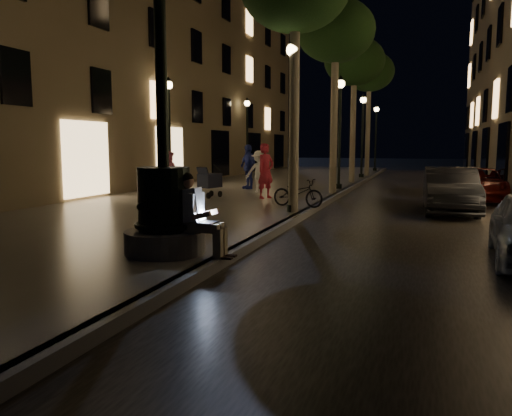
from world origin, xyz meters
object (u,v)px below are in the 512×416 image
at_px(tree_third, 354,62).
at_px(lamp_left_c, 247,126).
at_px(pedestrian_blue, 248,167).
at_px(lamp_left_b, 169,118).
at_px(tree_second, 336,32).
at_px(car_second, 450,190).
at_px(bicycle, 298,193).
at_px(lamp_curb_c, 363,125).
at_px(lamp_curb_b, 340,118).
at_px(seated_man_laptop, 196,213).
at_px(car_third, 479,184).
at_px(lamp_curb_d, 376,129).
at_px(stroller, 210,181).
at_px(lamp_curb_a, 292,103).
at_px(pedestrian_pink, 169,173).
at_px(pedestrian_white, 259,172).
at_px(tree_far, 369,73).
at_px(pedestrian_red, 266,171).
at_px(fountain_lamppost, 164,196).

distance_m(tree_third, lamp_left_c, 8.65).
bearing_deg(pedestrian_blue, lamp_left_b, -132.20).
distance_m(tree_second, car_second, 7.77).
bearing_deg(bicycle, lamp_curb_c, 11.03).
distance_m(lamp_curb_b, car_second, 7.29).
bearing_deg(pedestrian_blue, bicycle, -19.24).
relative_size(seated_man_laptop, bicycle, 0.87).
xyz_separation_m(car_third, pedestrian_blue, (-9.17, -0.23, 0.54)).
relative_size(seated_man_laptop, car_third, 0.32).
bearing_deg(lamp_curb_d, car_third, -72.23).
height_order(seated_man_laptop, stroller, seated_man_laptop).
relative_size(lamp_curb_a, lamp_curb_b, 1.00).
distance_m(tree_second, pedestrian_pink, 8.31).
distance_m(seated_man_laptop, car_third, 14.00).
bearing_deg(bicycle, lamp_left_b, 66.57).
distance_m(car_second, pedestrian_white, 7.48).
xyz_separation_m(lamp_curb_c, stroller, (-3.75, -13.26, -2.43)).
xyz_separation_m(lamp_curb_a, lamp_curb_b, (0.00, 8.00, 0.00)).
bearing_deg(lamp_curb_a, stroller, 143.90).
bearing_deg(lamp_curb_d, pedestrian_blue, -101.92).
distance_m(lamp_left_b, pedestrian_blue, 4.06).
relative_size(lamp_curb_a, bicycle, 2.93).
height_order(tree_far, car_second, tree_far).
distance_m(lamp_curb_b, bicycle, 7.35).
xyz_separation_m(stroller, pedestrian_blue, (0.08, 3.87, 0.35)).
xyz_separation_m(tree_second, pedestrian_white, (-2.82, -0.75, -5.30)).
relative_size(seated_man_laptop, pedestrian_red, 0.73).
relative_size(pedestrian_red, pedestrian_blue, 1.02).
bearing_deg(lamp_curb_c, pedestrian_red, -97.91).
bearing_deg(car_third, tree_far, 120.55).
relative_size(seated_man_laptop, tree_second, 0.19).
xyz_separation_m(seated_man_laptop, tree_far, (0.17, 24.00, 5.49)).
height_order(fountain_lamppost, pedestrian_red, fountain_lamppost).
bearing_deg(fountain_lamppost, lamp_curb_b, 87.14).
height_order(seated_man_laptop, lamp_curb_b, lamp_curb_b).
bearing_deg(lamp_curb_d, lamp_left_c, -131.59).
bearing_deg(lamp_curb_c, pedestrian_blue, -111.36).
xyz_separation_m(seated_man_laptop, lamp_left_c, (-7.01, 22.00, 2.29)).
relative_size(seated_man_laptop, pedestrian_blue, 0.74).
xyz_separation_m(lamp_left_c, stroller, (3.35, -13.26, -2.43)).
xyz_separation_m(fountain_lamppost, lamp_curb_b, (0.70, 14.00, 2.02)).
distance_m(pedestrian_pink, pedestrian_blue, 3.77).
distance_m(tree_third, car_second, 11.61).
xyz_separation_m(lamp_curb_d, bicycle, (-0.10, -22.87, -2.60)).
xyz_separation_m(lamp_left_b, lamp_left_c, (0.00, 10.00, 0.00)).
bearing_deg(lamp_curb_a, pedestrian_red, 119.33).
height_order(lamp_curb_a, pedestrian_pink, lamp_curb_a).
relative_size(tree_third, pedestrian_white, 4.34).
distance_m(pedestrian_red, pedestrian_white, 2.28).
height_order(lamp_left_b, pedestrian_pink, lamp_left_b).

